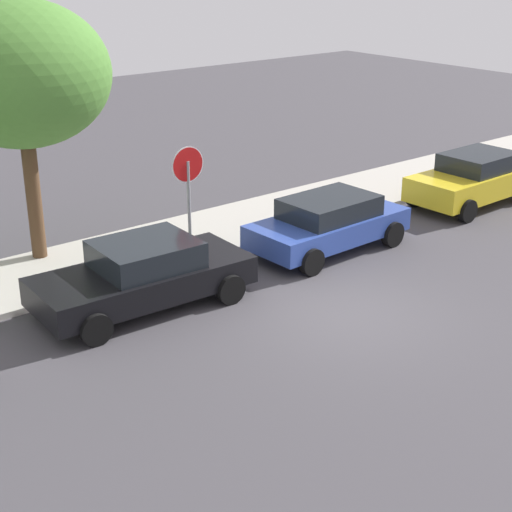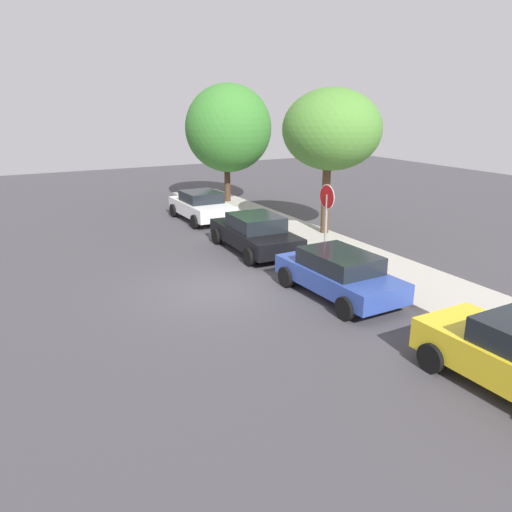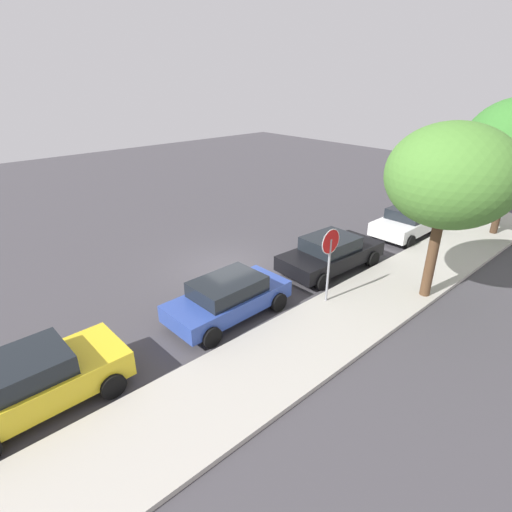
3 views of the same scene
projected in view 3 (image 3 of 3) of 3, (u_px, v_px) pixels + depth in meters
ground_plane at (227, 268)px, 16.33m from camera, size 60.00×60.00×0.00m
sidewalk_curb at (336, 323)px, 12.58m from camera, size 32.00×2.88×0.14m
stop_sign at (330, 253)px, 13.00m from camera, size 0.86×0.08×2.75m
parked_car_black at (331, 253)px, 15.95m from camera, size 4.59×2.26×1.42m
parked_car_blue at (228, 297)px, 12.80m from camera, size 4.18×2.07×1.35m
parked_car_white at (408, 222)px, 19.33m from camera, size 4.08×2.08×1.40m
parked_car_yellow at (34, 381)px, 9.23m from camera, size 4.06×2.06×1.48m
street_tree_mid_block at (451, 176)px, 12.23m from camera, size 3.99×3.99×6.01m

